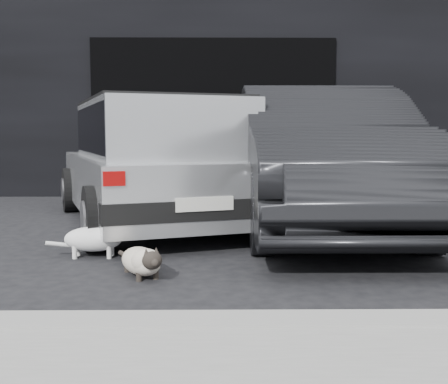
{
  "coord_description": "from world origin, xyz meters",
  "views": [
    {
      "loc": [
        1.07,
        -5.36,
        1.04
      ],
      "look_at": [
        1.12,
        -0.5,
        0.54
      ],
      "focal_mm": 45.0,
      "sensor_mm": 36.0,
      "label": 1
    }
  ],
  "objects_px": {
    "cat_siamese": "(143,261)",
    "cat_white": "(97,238)",
    "silver_hatchback": "(156,157)",
    "second_car": "(319,157)"
  },
  "relations": [
    {
      "from": "cat_siamese",
      "to": "cat_white",
      "type": "xyz_separation_m",
      "value": [
        -0.48,
        0.67,
        0.05
      ]
    },
    {
      "from": "cat_siamese",
      "to": "silver_hatchback",
      "type": "bearing_deg",
      "value": -111.38
    },
    {
      "from": "cat_siamese",
      "to": "cat_white",
      "type": "relative_size",
      "value": 0.93
    },
    {
      "from": "silver_hatchback",
      "to": "second_car",
      "type": "xyz_separation_m",
      "value": [
        1.83,
        -0.3,
        0.01
      ]
    },
    {
      "from": "second_car",
      "to": "cat_white",
      "type": "xyz_separation_m",
      "value": [
        -2.14,
        -1.45,
        -0.62
      ]
    },
    {
      "from": "second_car",
      "to": "cat_white",
      "type": "relative_size",
      "value": 6.53
    },
    {
      "from": "silver_hatchback",
      "to": "cat_white",
      "type": "height_order",
      "value": "silver_hatchback"
    },
    {
      "from": "silver_hatchback",
      "to": "cat_siamese",
      "type": "bearing_deg",
      "value": -105.26
    },
    {
      "from": "second_car",
      "to": "cat_siamese",
      "type": "xyz_separation_m",
      "value": [
        -1.67,
        -2.12,
        -0.67
      ]
    },
    {
      "from": "cat_siamese",
      "to": "cat_white",
      "type": "distance_m",
      "value": 0.83
    }
  ]
}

